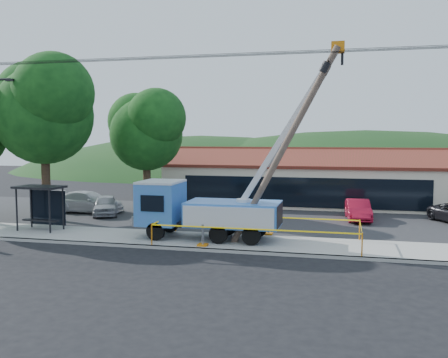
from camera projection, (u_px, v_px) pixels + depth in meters
ground at (183, 261)px, 22.27m from camera, size 120.00×120.00×0.00m
curb at (196, 249)px, 24.30m from camera, size 60.00×0.25×0.15m
sidewalk at (207, 241)px, 26.14m from camera, size 60.00×4.00×0.15m
parking_lot at (238, 217)px, 33.89m from camera, size 60.00×12.00×0.10m
strip_mall at (306, 181)px, 40.53m from camera, size 22.50×8.53×4.67m
tree_west_near at (44, 106)px, 32.15m from camera, size 7.56×6.72×10.80m
tree_lot at (146, 127)px, 35.95m from camera, size 6.30×5.60×8.94m
hill_west at (201, 171)px, 79.03m from camera, size 78.40×56.00×28.00m
hill_center at (365, 174)px, 73.22m from camera, size 89.60×64.00×32.00m
utility_truck at (205, 207)px, 26.42m from camera, size 10.70×4.07×9.94m
leaning_pole at (289, 138)px, 24.55m from camera, size 5.34×1.82×9.83m
bus_shelter at (42, 197)px, 28.87m from camera, size 2.77×1.84×2.56m
caution_tape at (258, 227)px, 25.44m from camera, size 10.20×3.71×1.07m
car_silver at (106, 216)px, 34.75m from camera, size 3.15×4.36×1.38m
car_red at (358, 222)px, 32.56m from camera, size 1.74×4.18×1.34m
car_white at (88, 214)px, 35.83m from camera, size 5.22×2.15×1.51m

